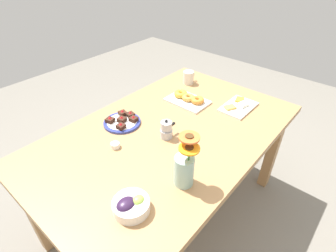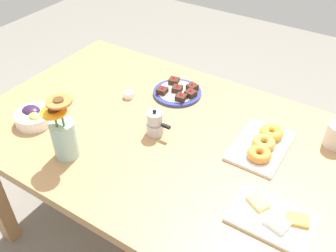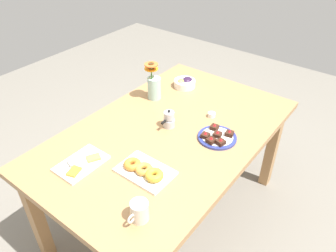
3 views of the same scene
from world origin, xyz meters
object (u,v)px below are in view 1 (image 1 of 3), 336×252
at_px(coffee_mug, 188,77).
at_px(cheese_platter, 238,106).
at_px(grape_bowl, 131,205).
at_px(dessert_plate, 122,122).
at_px(moka_pot, 166,130).
at_px(flower_vase, 185,168).
at_px(dining_table, 168,143).
at_px(croissant_platter, 188,99).
at_px(jam_cup_honey, 115,145).

xyz_separation_m(coffee_mug, cheese_platter, (-0.07, -0.47, -0.04)).
xyz_separation_m(coffee_mug, grape_bowl, (-1.09, -0.53, -0.02)).
bearing_deg(dessert_plate, coffee_mug, 1.98).
relative_size(grape_bowl, moka_pot, 1.31).
xyz_separation_m(grape_bowl, dessert_plate, (0.39, 0.50, -0.02)).
distance_m(flower_vase, moka_pot, 0.35).
height_order(dining_table, flower_vase, flower_vase).
xyz_separation_m(dining_table, dessert_plate, (-0.12, 0.27, 0.10)).
bearing_deg(croissant_platter, jam_cup_honey, 179.95).
bearing_deg(jam_cup_honey, coffee_mug, 10.82).
distance_m(jam_cup_honey, flower_vase, 0.44).
height_order(croissant_platter, moka_pot, moka_pot).
bearing_deg(dessert_plate, jam_cup_honey, -140.93).
relative_size(cheese_platter, flower_vase, 0.98).
bearing_deg(dining_table, cheese_platter, -19.70).
bearing_deg(dessert_plate, moka_pot, -76.05).
height_order(grape_bowl, moka_pot, moka_pot).
relative_size(dining_table, moka_pot, 13.45).
bearing_deg(croissant_platter, coffee_mug, 36.54).
xyz_separation_m(coffee_mug, dessert_plate, (-0.70, -0.02, -0.04)).
height_order(cheese_platter, flower_vase, flower_vase).
xyz_separation_m(dining_table, coffee_mug, (0.58, 0.29, 0.13)).
bearing_deg(flower_vase, cheese_platter, 9.70).
height_order(grape_bowl, cheese_platter, grape_bowl).
height_order(grape_bowl, croissant_platter, grape_bowl).
relative_size(croissant_platter, jam_cup_honey, 5.83).
distance_m(grape_bowl, croissant_platter, 0.94).
xyz_separation_m(croissant_platter, moka_pot, (-0.40, -0.15, 0.03)).
relative_size(cheese_platter, jam_cup_honey, 5.42).
bearing_deg(jam_cup_honey, dining_table, -22.84).
bearing_deg(flower_vase, jam_cup_honey, 95.65).
bearing_deg(moka_pot, coffee_mug, 26.89).
xyz_separation_m(cheese_platter, dessert_plate, (-0.62, 0.45, 0.00)).
xyz_separation_m(grape_bowl, moka_pot, (0.47, 0.21, 0.02)).
bearing_deg(grape_bowl, dining_table, 24.94).
distance_m(croissant_platter, jam_cup_honey, 0.65).
bearing_deg(coffee_mug, dining_table, -153.42).
bearing_deg(dining_table, moka_pot, -149.14).
relative_size(dessert_plate, flower_vase, 0.84).
xyz_separation_m(cheese_platter, croissant_platter, (-0.15, 0.30, 0.01)).
bearing_deg(flower_vase, dessert_plate, 77.04).
relative_size(dining_table, jam_cup_honey, 33.33).
bearing_deg(dining_table, coffee_mug, 26.58).
bearing_deg(flower_vase, grape_bowl, 164.40).
bearing_deg(dessert_plate, cheese_platter, -35.64).
distance_m(croissant_platter, dessert_plate, 0.49).
distance_m(cheese_platter, croissant_platter, 0.34).
bearing_deg(cheese_platter, coffee_mug, 81.24).
xyz_separation_m(croissant_platter, flower_vase, (-0.60, -0.43, 0.07)).
distance_m(dining_table, dessert_plate, 0.31).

